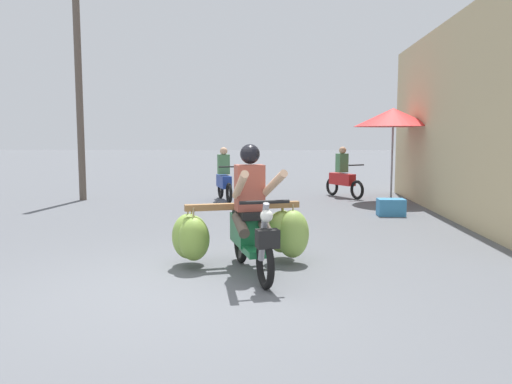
# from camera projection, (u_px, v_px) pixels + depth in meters

# --- Properties ---
(ground_plane) EXTENTS (120.00, 120.00, 0.00)m
(ground_plane) POSITION_uv_depth(u_px,v_px,m) (178.00, 293.00, 5.39)
(ground_plane) COLOR #56595E
(motorbike_main_loaded) EXTENTS (1.90, 1.92, 1.58)m
(motorbike_main_loaded) POSITION_uv_depth(u_px,v_px,m) (245.00, 229.00, 6.42)
(motorbike_main_loaded) COLOR black
(motorbike_main_loaded) RESTS_ON ground
(motorbike_distant_ahead_left) EXTENTS (0.94, 1.43, 1.40)m
(motorbike_distant_ahead_left) POSITION_uv_depth(u_px,v_px,m) (343.00, 177.00, 13.93)
(motorbike_distant_ahead_left) COLOR black
(motorbike_distant_ahead_left) RESTS_ON ground
(motorbike_distant_ahead_right) EXTENTS (0.69, 1.56, 1.40)m
(motorbike_distant_ahead_right) POSITION_uv_depth(u_px,v_px,m) (224.00, 179.00, 13.21)
(motorbike_distant_ahead_right) COLOR black
(motorbike_distant_ahead_right) RESTS_ON ground
(market_umbrella_near_shop) EXTENTS (1.99, 1.99, 2.40)m
(market_umbrella_near_shop) POSITION_uv_depth(u_px,v_px,m) (393.00, 117.00, 12.75)
(market_umbrella_near_shop) COLOR #99999E
(market_umbrella_near_shop) RESTS_ON ground
(produce_crate) EXTENTS (0.56, 0.40, 0.36)m
(produce_crate) POSITION_uv_depth(u_px,v_px,m) (391.00, 207.00, 10.67)
(produce_crate) COLOR teal
(produce_crate) RESTS_ON ground
(utility_pole) EXTENTS (0.18, 0.18, 5.85)m
(utility_pole) POSITION_uv_depth(u_px,v_px,m) (79.00, 88.00, 13.04)
(utility_pole) COLOR brown
(utility_pole) RESTS_ON ground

